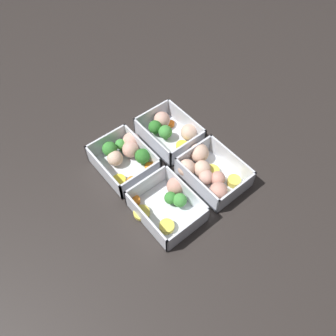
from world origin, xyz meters
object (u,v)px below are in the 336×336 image
(container_near_right, at_px, (170,131))
(container_far_left, at_px, (168,203))
(container_far_right, at_px, (126,155))
(container_near_left, at_px, (207,171))

(container_near_right, bearing_deg, container_far_left, 139.57)
(container_far_left, height_order, container_far_right, same)
(container_near_left, bearing_deg, container_near_right, -5.13)
(container_near_left, distance_m, container_far_right, 0.21)
(container_far_right, bearing_deg, container_near_left, -142.94)
(container_near_left, xyz_separation_m, container_far_right, (0.17, 0.13, 0.00))
(container_near_left, height_order, container_near_right, same)
(container_near_left, height_order, container_far_right, same)
(container_near_left, bearing_deg, container_far_right, 37.06)
(container_near_right, relative_size, container_far_left, 0.99)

